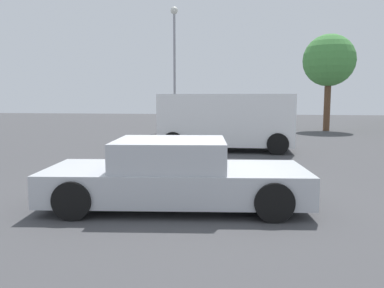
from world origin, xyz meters
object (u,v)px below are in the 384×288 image
object	(u,v)px
sedan_foreground	(175,175)
light_post_near	(174,49)
van_white	(226,120)
dog	(109,166)

from	to	relation	value
sedan_foreground	light_post_near	size ratio (longest dim) A/B	0.65
van_white	light_post_near	distance (m)	9.92
light_post_near	van_white	bearing A→B (deg)	-67.09
dog	light_post_near	bearing A→B (deg)	-139.93
sedan_foreground	light_post_near	world-z (taller)	light_post_near
sedan_foreground	light_post_near	distance (m)	17.00
dog	light_post_near	world-z (taller)	light_post_near
sedan_foreground	dog	distance (m)	3.10
dog	sedan_foreground	bearing A→B (deg)	78.63
sedan_foreground	dog	bearing A→B (deg)	126.23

